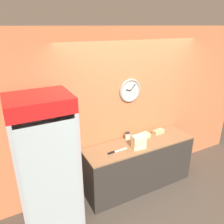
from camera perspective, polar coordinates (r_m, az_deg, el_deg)
ground_plane at (r=3.77m, az=14.48°, el=-25.04°), size 14.00×14.00×0.00m
wall_back at (r=3.77m, az=4.82°, el=0.62°), size 5.20×0.10×2.70m
prep_counter at (r=3.96m, az=6.99°, el=-13.45°), size 1.94×0.56×0.86m
beverage_cooler at (r=3.09m, az=-17.20°, el=-11.27°), size 0.76×0.71×1.96m
sandwich_stack_bottom at (r=3.56m, az=6.96°, el=-8.85°), size 0.23×0.14×0.08m
sandwich_stack_middle at (r=3.53m, az=7.02°, el=-7.79°), size 0.22×0.12×0.08m
sandwich_stack_top at (r=3.49m, az=7.07°, el=-6.70°), size 0.23×0.14×0.08m
sandwich_flat_left at (r=3.89m, az=8.33°, el=-6.12°), size 0.21×0.15×0.08m
sandwich_flat_right at (r=4.08m, az=12.03°, el=-5.04°), size 0.22×0.12×0.07m
chefs_knife at (r=3.46m, az=0.77°, el=-10.31°), size 0.36×0.07×0.02m
condiment_jar at (r=3.79m, az=4.07°, el=-6.26°), size 0.09×0.09×0.13m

